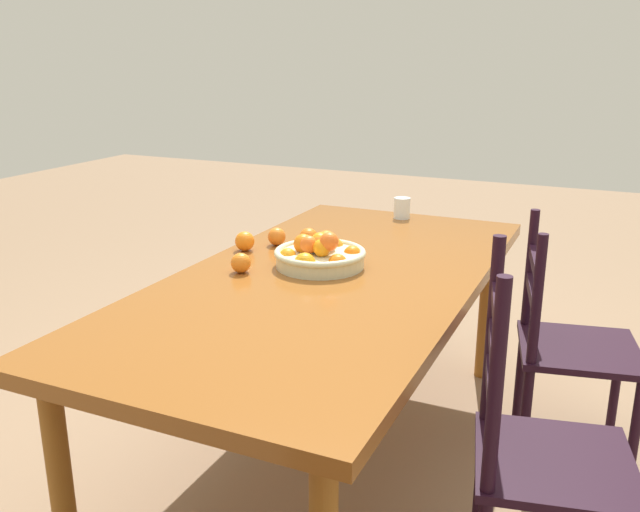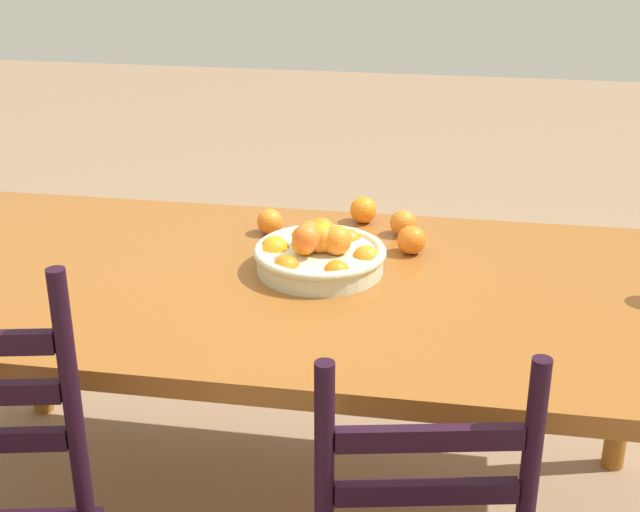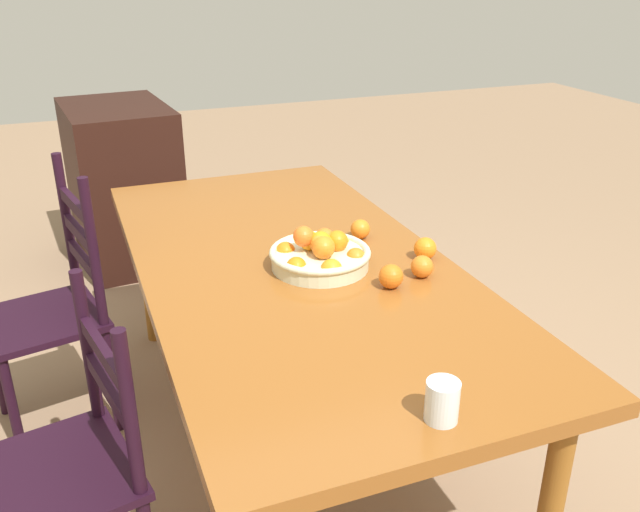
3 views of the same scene
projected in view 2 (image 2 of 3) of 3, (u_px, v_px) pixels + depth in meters
The scene contains 6 objects.
dining_table at pixel (287, 302), 2.25m from camera, with size 2.05×1.00×0.73m.
fruit_bowl at pixel (320, 253), 2.25m from camera, with size 0.33×0.33×0.14m.
orange_loose_0 at pixel (363, 210), 2.57m from camera, with size 0.08×0.08×0.08m, color orange.
orange_loose_1 at pixel (411, 240), 2.36m from camera, with size 0.08×0.08×0.08m, color orange.
orange_loose_2 at pixel (270, 222), 2.49m from camera, with size 0.07×0.07×0.07m, color orange.
orange_loose_3 at pixel (403, 223), 2.48m from camera, with size 0.07×0.07×0.07m, color orange.
Camera 2 is at (-0.42, 1.98, 1.66)m, focal length 50.42 mm.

